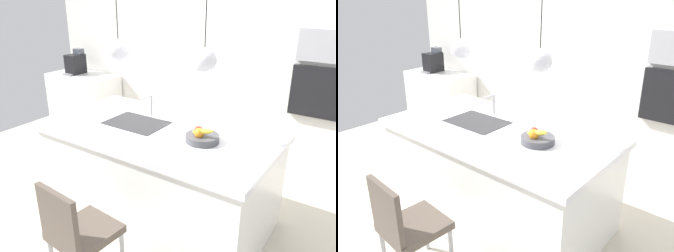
# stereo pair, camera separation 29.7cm
# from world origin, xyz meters

# --- Properties ---
(floor) EXTENTS (6.60, 6.60, 0.00)m
(floor) POSITION_xyz_m (0.00, 0.00, 0.00)
(floor) COLOR beige
(floor) RESTS_ON ground
(back_wall) EXTENTS (6.00, 0.10, 2.60)m
(back_wall) POSITION_xyz_m (0.00, 1.65, 1.30)
(back_wall) COLOR silver
(back_wall) RESTS_ON ground
(kitchen_island) EXTENTS (2.11, 1.13, 0.92)m
(kitchen_island) POSITION_xyz_m (0.00, 0.00, 0.46)
(kitchen_island) COLOR white
(kitchen_island) RESTS_ON ground
(sink_basin) EXTENTS (0.56, 0.40, 0.02)m
(sink_basin) POSITION_xyz_m (-0.26, 0.00, 0.91)
(sink_basin) COLOR #2D2D30
(sink_basin) RESTS_ON kitchen_island
(faucet) EXTENTS (0.02, 0.17, 0.22)m
(faucet) POSITION_xyz_m (-0.26, 0.21, 1.06)
(faucet) COLOR silver
(faucet) RESTS_ON kitchen_island
(fruit_bowl) EXTENTS (0.28, 0.28, 0.15)m
(fruit_bowl) POSITION_xyz_m (0.45, -0.03, 0.96)
(fruit_bowl) COLOR #4C4C51
(fruit_bowl) RESTS_ON kitchen_island
(side_counter) EXTENTS (1.10, 0.60, 0.86)m
(side_counter) POSITION_xyz_m (-2.40, 1.28, 0.43)
(side_counter) COLOR white
(side_counter) RESTS_ON ground
(coffee_machine) EXTENTS (0.20, 0.35, 0.38)m
(coffee_machine) POSITION_xyz_m (-2.53, 1.28, 1.02)
(coffee_machine) COLOR black
(coffee_machine) RESTS_ON side_counter
(oven) EXTENTS (0.56, 0.08, 0.56)m
(oven) POSITION_xyz_m (1.00, 1.58, 1.04)
(oven) COLOR black
(oven) RESTS_ON back_wall
(chair_near) EXTENTS (0.44, 0.47, 0.88)m
(chair_near) POSITION_xyz_m (0.02, -1.03, 0.49)
(chair_near) COLOR brown
(chair_near) RESTS_ON ground
(pendant_light_left) EXTENTS (0.19, 0.19, 0.79)m
(pendant_light_left) POSITION_xyz_m (-0.44, 0.00, 1.58)
(pendant_light_left) COLOR silver
(pendant_light_right) EXTENTS (0.19, 0.19, 0.79)m
(pendant_light_right) POSITION_xyz_m (0.44, 0.00, 1.58)
(pendant_light_right) COLOR silver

